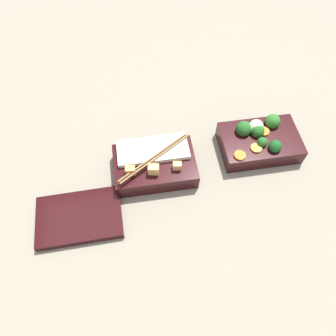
{
  "coord_description": "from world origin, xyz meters",
  "views": [
    {
      "loc": [
        0.17,
        0.46,
        0.71
      ],
      "look_at": [
        0.11,
        0.05,
        0.05
      ],
      "focal_mm": 35.0,
      "sensor_mm": 36.0,
      "label": 1
    }
  ],
  "objects": [
    {
      "name": "ground_plane",
      "position": [
        0.0,
        0.0,
        0.0
      ],
      "size": [
        3.0,
        3.0,
        0.0
      ],
      "primitive_type": "plane",
      "color": "gray"
    },
    {
      "name": "bento_tray_rice",
      "position": [
        0.14,
        0.03,
        0.03
      ],
      "size": [
        0.2,
        0.13,
        0.07
      ],
      "color": "black",
      "rests_on": "ground_plane"
    },
    {
      "name": "bento_lid",
      "position": [
        0.33,
        0.13,
        0.01
      ],
      "size": [
        0.2,
        0.13,
        0.02
      ],
      "primitive_type": "cube",
      "rotation": [
        0.0,
        0.0,
        0.02
      ],
      "color": "black",
      "rests_on": "ground_plane"
    },
    {
      "name": "bento_tray_vegetable",
      "position": [
        -0.14,
        -0.0,
        0.03
      ],
      "size": [
        0.2,
        0.13,
        0.08
      ],
      "color": "black",
      "rests_on": "ground_plane"
    }
  ]
}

